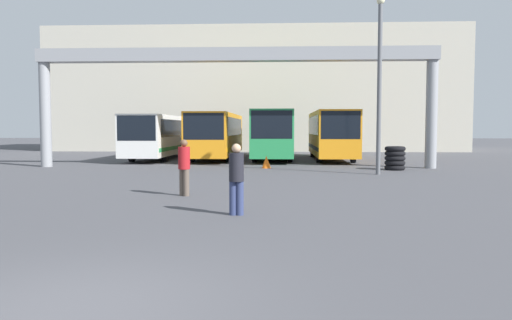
# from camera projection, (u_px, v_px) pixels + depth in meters

# --- Properties ---
(ground_plane) EXTENTS (200.00, 200.00, 0.00)m
(ground_plane) POSITION_uv_depth(u_px,v_px,m) (70.00, 309.00, 5.86)
(ground_plane) COLOR #47474C
(building_backdrop) EXTENTS (38.60, 12.00, 11.36)m
(building_backdrop) POSITION_uv_depth(u_px,v_px,m) (256.00, 93.00, 50.34)
(building_backdrop) COLOR #B7B2A3
(building_backdrop) RESTS_ON ground
(overhead_gantry) EXTENTS (21.43, 0.80, 6.39)m
(overhead_gantry) POSITION_uv_depth(u_px,v_px,m) (235.00, 70.00, 26.62)
(overhead_gantry) COLOR gray
(overhead_gantry) RESTS_ON ground
(bus_slot_0) EXTENTS (2.49, 11.88, 2.96)m
(bus_slot_0) POSITION_uv_depth(u_px,v_px,m) (161.00, 134.00, 34.71)
(bus_slot_0) COLOR silver
(bus_slot_0) RESTS_ON ground
(bus_slot_1) EXTENTS (2.59, 12.05, 3.10)m
(bus_slot_1) POSITION_uv_depth(u_px,v_px,m) (217.00, 133.00, 34.60)
(bus_slot_1) COLOR orange
(bus_slot_1) RESTS_ON ground
(bus_slot_2) EXTENTS (2.59, 12.09, 3.24)m
(bus_slot_2) POSITION_uv_depth(u_px,v_px,m) (273.00, 132.00, 34.42)
(bus_slot_2) COLOR #268C4C
(bus_slot_2) RESTS_ON ground
(bus_slot_3) EXTENTS (2.46, 10.51, 3.20)m
(bus_slot_3) POSITION_uv_depth(u_px,v_px,m) (331.00, 132.00, 33.44)
(bus_slot_3) COLOR orange
(bus_slot_3) RESTS_ON ground
(pedestrian_near_right) EXTENTS (0.36, 0.36, 1.75)m
(pedestrian_near_right) POSITION_uv_depth(u_px,v_px,m) (236.00, 177.00, 12.14)
(pedestrian_near_right) COLOR navy
(pedestrian_near_right) RESTS_ON ground
(pedestrian_near_left) EXTENTS (0.37, 0.37, 1.77)m
(pedestrian_near_left) POSITION_uv_depth(u_px,v_px,m) (184.00, 166.00, 15.61)
(pedestrian_near_left) COLOR brown
(pedestrian_near_left) RESTS_ON ground
(traffic_cone) EXTENTS (0.48, 0.48, 0.66)m
(traffic_cone) POSITION_uv_depth(u_px,v_px,m) (266.00, 162.00, 26.41)
(traffic_cone) COLOR orange
(traffic_cone) RESTS_ON ground
(tire_stack) EXTENTS (1.04, 1.04, 1.20)m
(tire_stack) POSITION_uv_depth(u_px,v_px,m) (395.00, 158.00, 25.33)
(tire_stack) COLOR black
(tire_stack) RESTS_ON ground
(lamp_post) EXTENTS (0.36, 0.36, 8.03)m
(lamp_post) POSITION_uv_depth(u_px,v_px,m) (379.00, 78.00, 22.62)
(lamp_post) COLOR #595B60
(lamp_post) RESTS_ON ground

